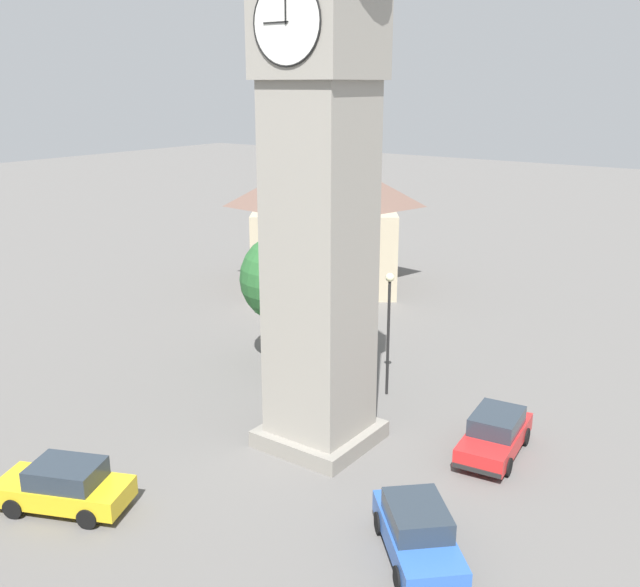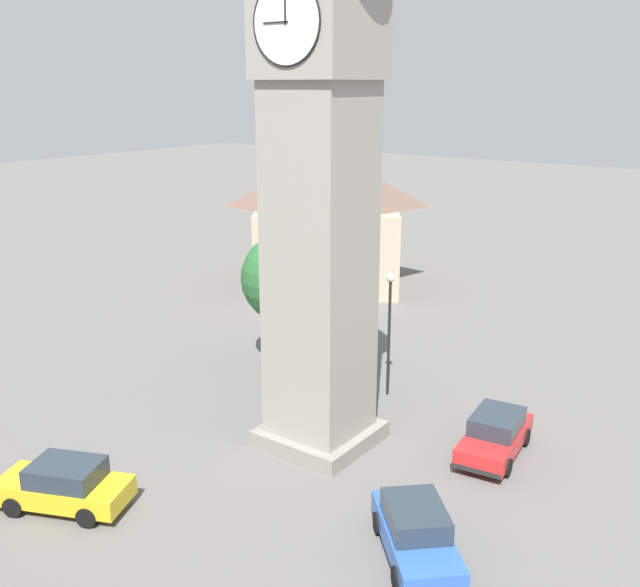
% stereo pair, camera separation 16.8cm
% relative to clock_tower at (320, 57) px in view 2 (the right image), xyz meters
% --- Properties ---
extents(ground_plane, '(200.00, 200.00, 0.00)m').
position_rel_clock_tower_xyz_m(ground_plane, '(-0.00, -0.00, -13.45)').
color(ground_plane, '#605E5B').
extents(clock_tower, '(4.48, 4.48, 22.97)m').
position_rel_clock_tower_xyz_m(clock_tower, '(0.00, 0.00, 0.00)').
color(clock_tower, gray).
rests_on(clock_tower, ground).
extents(car_blue_kerb, '(4.06, 4.16, 1.53)m').
position_rel_clock_tower_xyz_m(car_blue_kerb, '(-6.09, 3.83, -12.69)').
color(car_blue_kerb, '#2D5BB7').
rests_on(car_blue_kerb, ground).
extents(car_silver_kerb, '(4.46, 3.20, 1.53)m').
position_rel_clock_tower_xyz_m(car_silver_kerb, '(3.85, 8.12, -12.69)').
color(car_silver_kerb, gold).
rests_on(car_silver_kerb, ground).
extents(car_red_corner, '(2.17, 4.30, 1.53)m').
position_rel_clock_tower_xyz_m(car_red_corner, '(-5.56, -2.89, -12.69)').
color(car_red_corner, red).
rests_on(car_red_corner, ground).
extents(tree, '(4.16, 4.16, 6.25)m').
position_rel_clock_tower_xyz_m(tree, '(5.77, -5.27, -9.30)').
color(tree, brown).
rests_on(tree, ground).
extents(building_corner_back, '(12.22, 11.95, 8.65)m').
position_rel_clock_tower_xyz_m(building_corner_back, '(12.28, -17.49, -9.03)').
color(building_corner_back, tan).
rests_on(building_corner_back, ground).
extents(lamp_post, '(0.36, 0.36, 5.30)m').
position_rel_clock_tower_xyz_m(lamp_post, '(0.15, -5.05, -9.93)').
color(lamp_post, black).
rests_on(lamp_post, ground).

